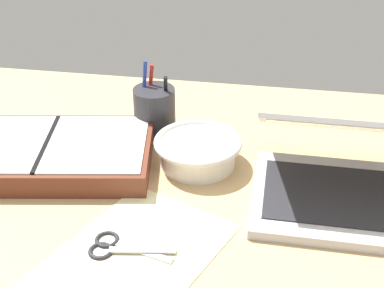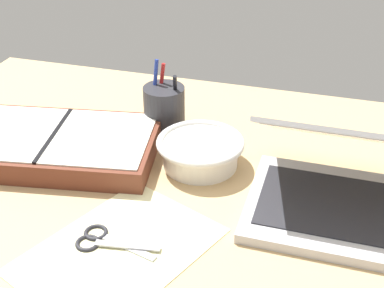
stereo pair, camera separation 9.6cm
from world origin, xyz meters
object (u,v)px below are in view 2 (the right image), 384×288
object	(u,v)px
planner	(56,144)
scissors	(101,240)
laptop	(347,184)
bowl	(200,151)
pen_cup	(164,109)

from	to	relation	value
planner	scissors	size ratio (longest dim) A/B	3.16
laptop	scissors	xyz separation A→B (cm)	(-36.09, -19.52, -4.60)
laptop	bowl	bearing A→B (deg)	167.50
planner	laptop	bearing A→B (deg)	-11.15
bowl	scissors	bearing A→B (deg)	-109.25
laptop	scissors	world-z (taller)	laptop
laptop	bowl	world-z (taller)	laptop
bowl	scissors	size ratio (longest dim) A/B	1.25
laptop	bowl	size ratio (longest dim) A/B	1.91
bowl	planner	xyz separation A→B (cm)	(-28.25, -4.52, -0.80)
laptop	bowl	distance (cm)	27.87
scissors	planner	bearing A→B (deg)	135.63
laptop	planner	world-z (taller)	laptop
laptop	pen_cup	distance (cm)	41.58
planner	scissors	distance (cm)	28.72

